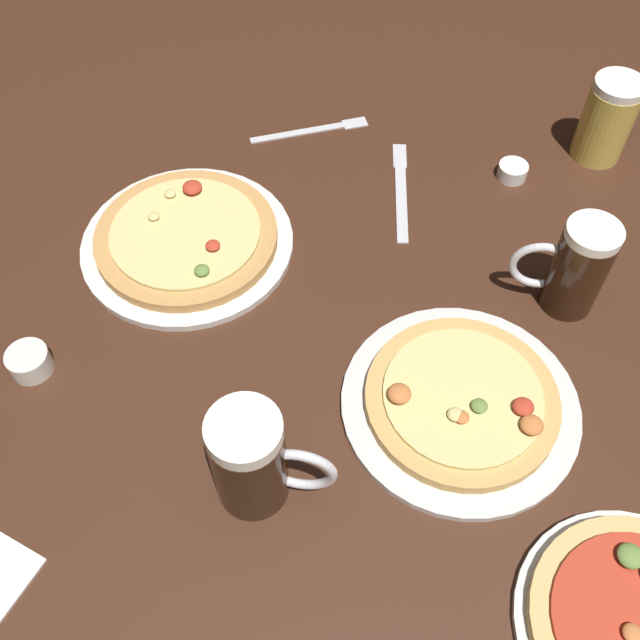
# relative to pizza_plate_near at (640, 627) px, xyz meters

# --- Properties ---
(ground_plane) EXTENTS (2.40, 2.40, 0.03)m
(ground_plane) POSITION_rel_pizza_plate_near_xyz_m (-0.39, 0.38, -0.03)
(ground_plane) COLOR #3D2114
(pizza_plate_near) EXTENTS (0.27, 0.27, 0.05)m
(pizza_plate_near) POSITION_rel_pizza_plate_near_xyz_m (0.00, 0.00, 0.00)
(pizza_plate_near) COLOR silver
(pizza_plate_near) RESTS_ON ground_plane
(pizza_plate_far) EXTENTS (0.33, 0.33, 0.05)m
(pizza_plate_far) POSITION_rel_pizza_plate_near_xyz_m (-0.62, 0.52, -0.00)
(pizza_plate_far) COLOR silver
(pizza_plate_far) RESTS_ON ground_plane
(pizza_plate_side) EXTENTS (0.32, 0.32, 0.05)m
(pizza_plate_side) POSITION_rel_pizza_plate_near_xyz_m (-0.19, 0.27, -0.00)
(pizza_plate_side) COLOR silver
(pizza_plate_side) RESTS_ON ground_plane
(beer_mug_dark) EXTENTS (0.14, 0.08, 0.16)m
(beer_mug_dark) POSITION_rel_pizza_plate_near_xyz_m (-0.04, 0.47, 0.06)
(beer_mug_dark) COLOR black
(beer_mug_dark) RESTS_ON ground_plane
(beer_mug_amber) EXTENTS (0.15, 0.09, 0.16)m
(beer_mug_amber) POSITION_rel_pizza_plate_near_xyz_m (-0.45, 0.13, 0.06)
(beer_mug_amber) COLOR black
(beer_mug_amber) RESTS_ON ground_plane
(beer_mug_pale) EXTENTS (0.11, 0.12, 0.15)m
(beer_mug_pale) POSITION_rel_pizza_plate_near_xyz_m (0.06, 0.81, 0.06)
(beer_mug_pale) COLOR gold
(beer_mug_pale) RESTS_ON ground_plane
(ramekin_sauce) EXTENTS (0.05, 0.05, 0.03)m
(ramekin_sauce) POSITION_rel_pizza_plate_near_xyz_m (-0.10, 0.73, -0.00)
(ramekin_sauce) COLOR white
(ramekin_sauce) RESTS_ON ground_plane
(ramekin_butter) EXTENTS (0.06, 0.06, 0.04)m
(ramekin_butter) POSITION_rel_pizza_plate_near_xyz_m (-0.79, 0.27, 0.00)
(ramekin_butter) COLOR silver
(ramekin_butter) RESTS_ON ground_plane
(fork_left) EXTENTS (0.21, 0.09, 0.01)m
(fork_left) POSITION_rel_pizza_plate_near_xyz_m (-0.45, 0.82, -0.01)
(fork_left) COLOR silver
(fork_left) RESTS_ON ground_plane
(knife_right) EXTENTS (0.03, 0.24, 0.01)m
(knife_right) POSITION_rel_pizza_plate_near_xyz_m (-0.28, 0.68, -0.01)
(knife_right) COLOR silver
(knife_right) RESTS_ON ground_plane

